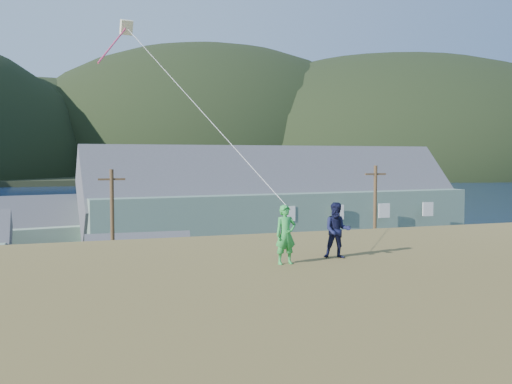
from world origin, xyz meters
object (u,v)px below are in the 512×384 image
Objects in this scene: wharf at (78,235)px; shed_white at (139,271)px; kite_flyer_navy at (337,230)px; lodge at (278,205)px; shed_palegreen_far at (46,232)px; kite_flyer_green at (286,235)px.

shed_white is at bearing -83.58° from wharf.
wharf is 59.23m from kite_flyer_navy.
shed_white is (-15.73, -14.64, -3.00)m from lodge.
kite_flyer_navy reaches higher than shed_palegreen_far.
kite_flyer_navy is at bearing -80.80° from shed_white.
lodge is 5.31× the size of shed_white.
wharf is 16.16m from shed_palegreen_far.
lodge is (19.53, -19.12, 4.80)m from wharf.
lodge reaches higher than shed_white.
shed_white is 0.59× the size of shed_palegreen_far.
wharf is at bearing 92.37° from kite_flyer_green.
kite_flyer_navy is at bearing -83.24° from wharf.
shed_white is at bearing 118.31° from kite_flyer_navy.
shed_white is at bearing -141.26° from lodge.
shed_palegreen_far is at bearing 124.21° from kite_flyer_navy.
shed_palegreen_far is at bearing 98.11° from kite_flyer_green.
shed_white is at bearing -79.13° from shed_palegreen_far.
kite_flyer_navy is (9.95, -42.67, 5.05)m from shed_palegreen_far.
lodge is at bearing 44.90° from shed_white.
shed_palegreen_far reaches higher than wharf.
shed_white is 25.44m from kite_flyer_navy.
shed_palegreen_far is 44.12m from kite_flyer_green.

